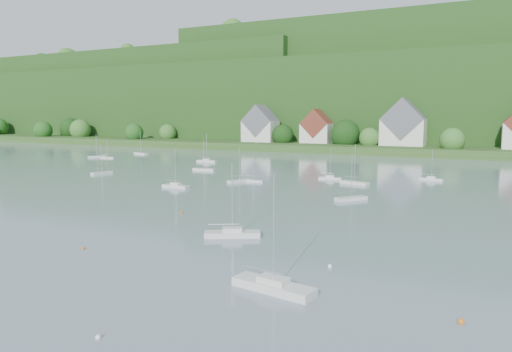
{
  "coord_description": "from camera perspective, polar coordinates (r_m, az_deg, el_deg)",
  "views": [
    {
      "loc": [
        34.25,
        1.57,
        14.69
      ],
      "look_at": [
        -1.94,
        75.0,
        4.0
      ],
      "focal_mm": 33.05,
      "sensor_mm": 36.0,
      "label": 1
    }
  ],
  "objects": [
    {
      "name": "forested_ridge",
      "position": [
        269.26,
        19.24,
        8.78
      ],
      "size": [
        620.0,
        181.22,
        69.89
      ],
      "color": "#183E13",
      "rests_on": "ground"
    },
    {
      "name": "village_building_1",
      "position": [
        198.22,
        7.35,
        5.66
      ],
      "size": [
        12.0,
        9.36,
        14.0
      ],
      "color": "silver",
      "rests_on": "far_shore_strip"
    },
    {
      "name": "mooring_buoy_4",
      "position": [
        46.93,
        8.94,
        -10.9
      ],
      "size": [
        0.45,
        0.45,
        0.45
      ],
      "primitive_type": "sphere",
      "color": "white",
      "rests_on": "ground"
    },
    {
      "name": "near_sailboat_4",
      "position": [
        40.51,
        2.12,
        -13.08
      ],
      "size": [
        7.6,
        3.28,
        9.93
      ],
      "rotation": [
        0.0,
        0.0,
        -0.17
      ],
      "color": "silver",
      "rests_on": "ground"
    },
    {
      "name": "village_building_0",
      "position": [
        205.85,
        0.54,
        6.0
      ],
      "size": [
        14.0,
        10.4,
        16.0
      ],
      "color": "silver",
      "rests_on": "far_shore_strip"
    },
    {
      "name": "mooring_buoy_3",
      "position": [
        71.57,
        -8.98,
        -4.5
      ],
      "size": [
        0.41,
        0.41,
        0.41
      ],
      "primitive_type": "sphere",
      "color": "orange",
      "rests_on": "ground"
    },
    {
      "name": "far_sailboat_cluster",
      "position": [
        115.62,
        11.32,
        0.18
      ],
      "size": [
        200.15,
        66.57,
        8.71
      ],
      "color": "silver",
      "rests_on": "ground"
    },
    {
      "name": "mooring_buoy_1",
      "position": [
        34.51,
        -18.55,
        -18.16
      ],
      "size": [
        0.38,
        0.38,
        0.38
      ],
      "primitive_type": "sphere",
      "color": "white",
      "rests_on": "ground"
    },
    {
      "name": "far_shore_strip",
      "position": [
        201.79,
        16.44,
        3.39
      ],
      "size": [
        600.0,
        60.0,
        3.0
      ],
      "primitive_type": "cube",
      "color": "#29491B",
      "rests_on": "ground"
    },
    {
      "name": "village_building_2",
      "position": [
        188.76,
        17.41,
        5.76
      ],
      "size": [
        16.0,
        11.44,
        18.0
      ],
      "color": "silver",
      "rests_on": "far_shore_strip"
    },
    {
      "name": "mooring_buoy_0",
      "position": [
        55.74,
        -20.18,
        -8.31
      ],
      "size": [
        0.38,
        0.38,
        0.38
      ],
      "primitive_type": "sphere",
      "color": "orange",
      "rests_on": "ground"
    },
    {
      "name": "near_sailboat_3",
      "position": [
        57.4,
        -2.88,
        -6.92
      ],
      "size": [
        6.78,
        4.83,
        9.04
      ],
      "rotation": [
        0.0,
        0.0,
        0.49
      ],
      "color": "silver",
      "rests_on": "ground"
    },
    {
      "name": "mooring_buoy_2",
      "position": [
        37.84,
        23.54,
        -16.05
      ],
      "size": [
        0.5,
        0.5,
        0.5
      ],
      "primitive_type": "sphere",
      "color": "orange",
      "rests_on": "ground"
    }
  ]
}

